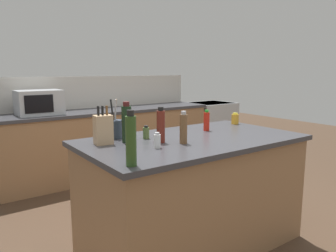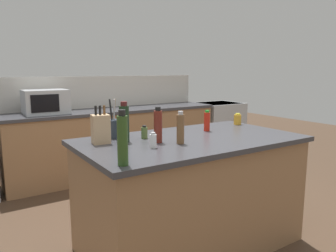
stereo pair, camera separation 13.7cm
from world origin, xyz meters
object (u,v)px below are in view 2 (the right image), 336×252
utensil_crock (114,128)px  wine_bottle (124,123)px  range_oven (218,128)px  pepper_grinder (180,128)px  microwave (46,102)px  knife_block (101,129)px  vinegar_bottle (158,126)px  hot_sauce_bottle (207,121)px  salt_shaker (153,141)px  olive_oil_bottle (123,140)px  spice_jar_oregano (144,132)px  honey_jar (238,119)px

utensil_crock → wine_bottle: 0.20m
range_oven → pepper_grinder: 3.42m
microwave → wine_bottle: (0.13, -2.02, -0.00)m
knife_block → wine_bottle: size_ratio=0.92×
vinegar_bottle → pepper_grinder: vinegar_bottle is taller
knife_block → vinegar_bottle: bearing=-21.4°
pepper_grinder → hot_sauce_bottle: 0.58m
salt_shaker → wine_bottle: 0.32m
microwave → olive_oil_bottle: bearing=-93.4°
knife_block → hot_sauce_bottle: bearing=4.8°
utensil_crock → hot_sauce_bottle: 0.86m
utensil_crock → olive_oil_bottle: size_ratio=0.97×
microwave → knife_block: bearing=-91.4°
pepper_grinder → spice_jar_oregano: size_ratio=2.32×
utensil_crock → honey_jar: 1.33m
honey_jar → hot_sauce_bottle: bearing=-168.0°
hot_sauce_bottle → honey_jar: bearing=12.0°
range_oven → olive_oil_bottle: bearing=-139.6°
vinegar_bottle → olive_oil_bottle: size_ratio=0.84×
range_oven → wine_bottle: size_ratio=2.93×
utensil_crock → olive_oil_bottle: bearing=-109.8°
microwave → utensil_crock: bearing=-86.2°
utensil_crock → pepper_grinder: size_ratio=1.29×
vinegar_bottle → pepper_grinder: size_ratio=1.11×
wine_bottle → utensil_crock: bearing=92.5°
vinegar_bottle → honey_jar: bearing=13.7°
utensil_crock → vinegar_bottle: (0.21, -0.35, 0.05)m
pepper_grinder → olive_oil_bottle: bearing=-155.1°
salt_shaker → honey_jar: bearing=18.1°
vinegar_bottle → olive_oil_bottle: (-0.49, -0.41, 0.02)m
utensil_crock → hot_sauce_bottle: utensil_crock is taller
spice_jar_oregano → salt_shaker: (-0.11, -0.32, 0.00)m
wine_bottle → vinegar_bottle: bearing=-38.5°
knife_block → hot_sauce_bottle: size_ratio=1.52×
microwave → spice_jar_oregano: bearing=-80.9°
hot_sauce_bottle → salt_shaker: bearing=-158.1°
range_oven → honey_jar: 2.46m
salt_shaker → spice_jar_oregano: bearing=71.7°
utensil_crock → pepper_grinder: utensil_crock is taller
hot_sauce_bottle → vinegar_bottle: bearing=-165.0°
knife_block → olive_oil_bottle: olive_oil_bottle is taller
microwave → honey_jar: microwave is taller
range_oven → hot_sauce_bottle: (-1.94, -2.02, 0.56)m
range_oven → hot_sauce_bottle: 2.86m
knife_block → olive_oil_bottle: (-0.11, -0.62, 0.04)m
vinegar_bottle → hot_sauce_bottle: (0.62, 0.17, -0.04)m
hot_sauce_bottle → wine_bottle: bearing=-179.8°
pepper_grinder → olive_oil_bottle: 0.67m
range_oven → utensil_crock: bearing=-146.6°
microwave → spice_jar_oregano: size_ratio=4.96×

